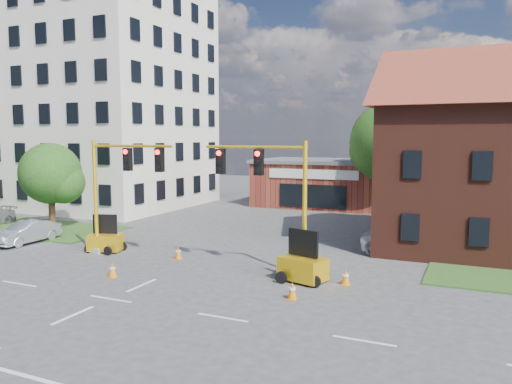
% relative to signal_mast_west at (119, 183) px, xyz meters
% --- Properties ---
extents(ground, '(120.00, 120.00, 0.00)m').
position_rel_signal_mast_west_xyz_m(ground, '(4.36, -6.00, -3.92)').
color(ground, '#3F3F41').
rests_on(ground, ground).
extents(lane_markings, '(60.00, 36.00, 0.01)m').
position_rel_signal_mast_west_xyz_m(lane_markings, '(4.36, -9.00, -3.91)').
color(lane_markings, silver).
rests_on(lane_markings, ground).
extents(office_block, '(18.40, 15.40, 20.60)m').
position_rel_signal_mast_west_xyz_m(office_block, '(-15.64, 15.91, 6.39)').
color(office_block, silver).
rests_on(office_block, ground).
extents(brick_shop, '(12.40, 8.40, 4.30)m').
position_rel_signal_mast_west_xyz_m(brick_shop, '(4.36, 23.99, -1.76)').
color(brick_shop, maroon).
rests_on(brick_shop, ground).
extents(tree_large, '(7.33, 6.98, 9.42)m').
position_rel_signal_mast_west_xyz_m(tree_large, '(11.21, 21.08, 1.75)').
color(tree_large, '#3D2616').
rests_on(tree_large, ground).
extents(tree_nw_front, '(4.41, 4.20, 5.97)m').
position_rel_signal_mast_west_xyz_m(tree_nw_front, '(-9.43, 4.58, -0.22)').
color(tree_nw_front, '#3D2616').
rests_on(tree_nw_front, ground).
extents(signal_mast_west, '(5.30, 0.60, 6.20)m').
position_rel_signal_mast_west_xyz_m(signal_mast_west, '(0.00, 0.00, 0.00)').
color(signal_mast_west, gray).
rests_on(signal_mast_west, ground).
extents(signal_mast_east, '(5.30, 0.60, 6.20)m').
position_rel_signal_mast_west_xyz_m(signal_mast_east, '(8.71, 0.00, 0.00)').
color(signal_mast_east, gray).
rests_on(signal_mast_east, ground).
extents(trailer_west, '(2.03, 1.64, 2.01)m').
position_rel_signal_mast_west_xyz_m(trailer_west, '(-1.40, 0.41, -3.29)').
color(trailer_west, yellow).
rests_on(trailer_west, ground).
extents(trailer_east, '(2.23, 1.79, 2.22)m').
position_rel_signal_mast_west_xyz_m(trailer_east, '(10.51, -0.60, -3.23)').
color(trailer_east, yellow).
rests_on(trailer_east, ground).
extents(cone_a, '(0.40, 0.40, 0.70)m').
position_rel_signal_mast_west_xyz_m(cone_a, '(2.37, -3.52, -3.58)').
color(cone_a, orange).
rests_on(cone_a, ground).
extents(cone_b, '(0.40, 0.40, 0.70)m').
position_rel_signal_mast_west_xyz_m(cone_b, '(3.21, 0.63, -3.58)').
color(cone_b, orange).
rests_on(cone_b, ground).
extents(cone_c, '(0.40, 0.40, 0.70)m').
position_rel_signal_mast_west_xyz_m(cone_c, '(10.91, -3.09, -3.58)').
color(cone_c, orange).
rests_on(cone_c, ground).
extents(cone_d, '(0.40, 0.40, 0.70)m').
position_rel_signal_mast_west_xyz_m(cone_d, '(12.36, -0.33, -3.58)').
color(cone_d, orange).
rests_on(cone_d, ground).
extents(pickup_white, '(5.21, 2.64, 1.41)m').
position_rel_signal_mast_west_xyz_m(pickup_white, '(14.13, 6.51, -3.21)').
color(pickup_white, silver).
rests_on(pickup_white, ground).
extents(sedan_silver_front, '(1.51, 4.12, 1.35)m').
position_rel_signal_mast_west_xyz_m(sedan_silver_front, '(-7.26, 0.26, -3.25)').
color(sedan_silver_front, '#9EA1A6').
rests_on(sedan_silver_front, ground).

